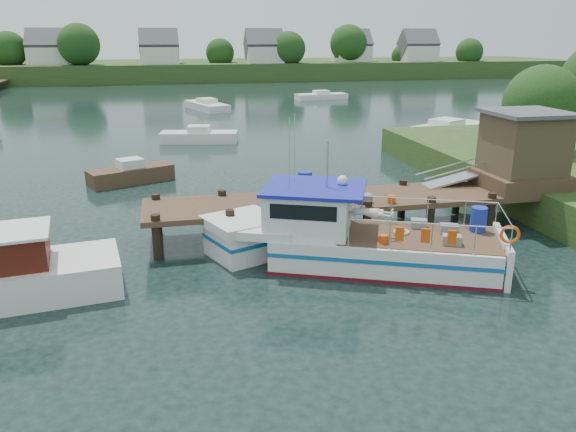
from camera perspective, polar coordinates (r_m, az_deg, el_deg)
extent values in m
plane|color=black|center=(21.55, 1.74, -1.92)|extent=(160.00, 160.00, 0.00)
cylinder|color=#332114|center=(32.44, 23.83, 6.12)|extent=(0.50, 0.50, 3.05)
sphere|color=#1E4116|center=(32.10, 24.38, 10.37)|extent=(3.90, 3.90, 3.90)
cube|color=#324A1E|center=(103.94, -9.97, 14.38)|extent=(140.00, 24.00, 3.00)
cylinder|color=#332114|center=(101.43, -26.26, 13.18)|extent=(0.60, 0.60, 4.20)
sphere|color=#1E4116|center=(101.32, -26.51, 14.92)|extent=(5.54, 5.54, 5.54)
cylinder|color=#332114|center=(95.53, -20.25, 13.90)|extent=(0.60, 0.60, 4.80)
sphere|color=#1E4116|center=(95.42, -20.48, 16.01)|extent=(6.34, 6.34, 6.34)
cylinder|color=#332114|center=(96.83, -13.41, 13.99)|extent=(0.60, 0.60, 3.00)
sphere|color=#1E4116|center=(96.72, -13.50, 15.30)|extent=(3.96, 3.96, 3.96)
cylinder|color=#332114|center=(99.31, -6.86, 14.60)|extent=(0.60, 0.60, 3.60)
sphere|color=#1E4116|center=(99.20, -6.92, 16.13)|extent=(4.75, 4.75, 4.75)
cylinder|color=#332114|center=(97.09, 0.08, 14.82)|extent=(0.60, 0.60, 4.20)
sphere|color=#1E4116|center=(96.97, 0.08, 16.66)|extent=(5.54, 5.54, 5.54)
cylinder|color=#332114|center=(101.93, 6.09, 15.04)|extent=(0.60, 0.60, 4.80)
sphere|color=#1E4116|center=(101.82, 6.16, 17.04)|extent=(6.34, 6.34, 6.34)
cylinder|color=#332114|center=(107.77, 11.47, 14.47)|extent=(0.60, 0.60, 3.00)
sphere|color=#1E4116|center=(107.67, 11.55, 15.64)|extent=(3.96, 3.96, 3.96)
cylinder|color=#332114|center=(109.11, 17.81, 14.18)|extent=(0.60, 0.60, 3.60)
sphere|color=#1E4116|center=(109.01, 17.95, 15.58)|extent=(4.75, 4.75, 4.75)
cube|color=silver|center=(99.17, -23.08, 14.62)|extent=(6.00, 5.00, 3.00)
cube|color=#47474C|center=(99.13, -23.22, 15.71)|extent=(6.20, 5.09, 5.09)
cube|color=silver|center=(96.71, -12.90, 15.51)|extent=(6.00, 5.00, 3.00)
cube|color=#47474C|center=(96.66, -12.98, 16.63)|extent=(6.20, 5.09, 5.09)
cube|color=silver|center=(97.21, -2.45, 15.93)|extent=(6.00, 5.00, 3.00)
cube|color=#47474C|center=(97.16, -2.46, 17.05)|extent=(6.20, 5.09, 5.09)
cube|color=silver|center=(103.13, 6.49, 15.95)|extent=(6.00, 5.00, 3.00)
cube|color=#47474C|center=(103.09, 6.53, 17.01)|extent=(6.20, 5.09, 5.09)
cube|color=silver|center=(106.66, 13.02, 15.68)|extent=(6.00, 5.00, 3.00)
cube|color=#47474C|center=(106.62, 13.09, 16.70)|extent=(6.20, 5.09, 5.09)
cube|color=#4B3423|center=(21.71, 6.90, 1.71)|extent=(16.00, 3.00, 0.20)
cylinder|color=black|center=(19.52, -13.15, -2.51)|extent=(0.32, 0.32, 1.90)
cylinder|color=black|center=(21.99, -13.14, -0.20)|extent=(0.32, 0.32, 1.90)
cylinder|color=black|center=(19.62, -5.84, -2.02)|extent=(0.32, 0.32, 1.90)
cylinder|color=black|center=(22.07, -6.65, 0.23)|extent=(0.32, 0.32, 1.90)
cylinder|color=black|center=(20.03, 1.27, -1.50)|extent=(0.32, 0.32, 1.90)
cylinder|color=black|center=(22.44, -0.29, 0.65)|extent=(0.32, 0.32, 1.90)
cylinder|color=black|center=(20.74, 8.00, -0.99)|extent=(0.32, 0.32, 1.90)
cylinder|color=black|center=(23.07, 5.79, 1.04)|extent=(0.32, 0.32, 1.90)
cylinder|color=black|center=(21.71, 14.21, -0.51)|extent=(0.32, 0.32, 1.90)
cylinder|color=black|center=(23.95, 11.49, 1.40)|extent=(0.32, 0.32, 1.90)
cylinder|color=black|center=(22.91, 19.82, -0.07)|extent=(0.32, 0.32, 1.90)
cylinder|color=black|center=(25.04, 16.74, 1.72)|extent=(0.32, 0.32, 1.90)
cylinder|color=black|center=(24.32, 24.83, 0.32)|extent=(0.32, 0.32, 1.90)
cylinder|color=black|center=(26.33, 21.51, 1.99)|extent=(0.32, 0.32, 1.90)
cube|color=#4B3423|center=(24.77, 22.45, 3.45)|extent=(3.20, 3.00, 0.60)
cube|color=#473A27|center=(24.49, 22.84, 6.62)|extent=(2.60, 2.60, 2.40)
cube|color=#47474C|center=(24.30, 23.21, 9.62)|extent=(3.00, 3.00, 0.15)
cube|color=#A5A8AD|center=(24.31, 16.77, 3.68)|extent=(3.34, 0.90, 0.79)
cylinder|color=silver|center=(23.86, 17.34, 4.61)|extent=(3.34, 0.05, 0.76)
cylinder|color=silver|center=(24.54, 16.43, 5.05)|extent=(3.34, 0.05, 0.76)
cube|color=slate|center=(20.42, 5.19, 1.49)|extent=(0.60, 0.40, 0.30)
cube|color=slate|center=(20.91, 7.64, 1.80)|extent=(0.60, 0.40, 0.30)
cylinder|color=#D9470C|center=(21.00, 10.48, 1.70)|extent=(0.30, 0.30, 0.28)
cylinder|color=#162A9A|center=(21.89, 1.72, 3.44)|extent=(0.56, 0.56, 0.85)
cube|color=silver|center=(18.77, 9.60, -3.46)|extent=(7.69, 5.41, 1.09)
cube|color=silver|center=(19.38, -4.61, -2.56)|extent=(2.63, 2.63, 1.09)
cube|color=silver|center=(19.15, -4.66, -0.63)|extent=(2.92, 2.84, 0.33)
cube|color=silver|center=(18.94, -1.87, -0.88)|extent=(2.81, 3.24, 0.29)
cube|color=#135597|center=(18.72, 9.62, -3.07)|extent=(7.79, 5.48, 0.13)
cube|color=#135597|center=(19.33, -4.62, -2.18)|extent=(2.68, 2.68, 0.13)
cube|color=#5D0D18|center=(18.95, 9.52, -4.87)|extent=(7.78, 5.47, 0.13)
cube|color=#4B3423|center=(18.61, 13.20, -2.06)|extent=(5.73, 4.37, 0.04)
cube|color=silver|center=(19.08, 20.83, -3.76)|extent=(1.29, 2.70, 1.28)
cube|color=silver|center=(18.53, 2.14, 0.64)|extent=(3.42, 3.32, 1.43)
cube|color=black|center=(17.27, 1.54, 0.33)|extent=(1.94, 0.85, 0.48)
cube|color=black|center=(19.63, 2.68, 2.49)|extent=(1.94, 0.85, 0.48)
cube|color=black|center=(18.68, -1.93, 1.70)|extent=(0.70, 1.59, 0.48)
cube|color=#191D9D|center=(18.29, 2.75, 2.88)|extent=(4.06, 3.80, 0.11)
cylinder|color=silver|center=(18.05, 3.99, 5.30)|extent=(0.10, 0.10, 1.52)
cylinder|color=silver|center=(17.68, 0.14, 6.34)|extent=(0.03, 0.03, 2.28)
cylinder|color=silver|center=(18.60, 0.67, 6.91)|extent=(0.03, 0.03, 2.28)
sphere|color=silver|center=(18.52, 5.56, 3.61)|extent=(0.45, 0.45, 0.34)
cylinder|color=silver|center=(17.09, 14.05, -0.74)|extent=(4.40, 1.89, 0.04)
cylinder|color=silver|center=(19.59, 13.66, 1.67)|extent=(4.40, 1.89, 0.04)
cylinder|color=silver|center=(18.65, 21.23, 0.13)|extent=(1.06, 2.43, 0.04)
cylinder|color=silver|center=(17.23, 6.18, -1.73)|extent=(0.05, 0.05, 0.90)
cylinder|color=silver|center=(19.72, 6.80, 0.79)|extent=(0.05, 0.05, 0.90)
cylinder|color=silver|center=(17.19, 10.30, -1.97)|extent=(0.05, 0.05, 0.90)
cylinder|color=silver|center=(19.68, 10.39, 0.59)|extent=(0.05, 0.05, 0.90)
cylinder|color=silver|center=(17.24, 14.41, -2.19)|extent=(0.05, 0.05, 0.90)
cylinder|color=silver|center=(19.73, 13.98, 0.39)|extent=(0.05, 0.05, 0.90)
cylinder|color=silver|center=(17.38, 18.47, -2.40)|extent=(0.05, 0.05, 0.90)
cylinder|color=silver|center=(19.85, 17.54, 0.19)|extent=(0.05, 0.05, 0.90)
cylinder|color=silver|center=(17.56, 21.70, -2.56)|extent=(0.05, 0.05, 0.90)
cylinder|color=silver|center=(20.01, 20.37, 0.03)|extent=(0.05, 0.05, 0.90)
cube|color=slate|center=(18.10, 16.31, -2.34)|extent=(0.67, 0.57, 0.30)
cube|color=slate|center=(19.08, 16.03, -1.27)|extent=(0.67, 0.57, 0.30)
cube|color=slate|center=(19.36, 13.14, -0.75)|extent=(0.62, 0.54, 0.30)
cylinder|color=#162A9A|center=(19.48, 18.79, -0.34)|extent=(0.70, 0.70, 0.84)
cylinder|color=#D9470C|center=(17.72, 9.65, -2.35)|extent=(0.37, 0.37, 0.29)
torus|color=#BFB28C|center=(18.74, 11.45, -1.60)|extent=(0.70, 0.70, 0.11)
torus|color=#D9470C|center=(18.06, 21.62, -1.76)|extent=(0.58, 0.32, 0.59)
cube|color=#D9470C|center=(17.15, 11.26, -1.82)|extent=(0.28, 0.19, 0.43)
cube|color=#D9470C|center=(17.19, 13.80, -1.95)|extent=(0.28, 0.19, 0.43)
cube|color=#D9470C|center=(17.26, 16.32, -2.09)|extent=(0.28, 0.19, 0.43)
imported|color=silver|center=(18.05, 7.99, 0.41)|extent=(0.61, 0.72, 1.67)
cube|color=#48140C|center=(17.81, -26.20, -3.02)|extent=(2.11, 2.11, 0.99)
cube|color=silver|center=(17.64, -26.43, -1.44)|extent=(2.35, 2.35, 0.08)
cube|color=#4B3423|center=(30.28, -15.66, 4.04)|extent=(4.50, 3.07, 0.79)
cube|color=silver|center=(30.15, -15.76, 5.14)|extent=(1.51, 1.43, 0.51)
cube|color=silver|center=(68.52, 3.40, 12.02)|extent=(6.31, 2.73, 0.66)
cube|color=silver|center=(68.47, 3.40, 12.44)|extent=(1.86, 1.65, 0.42)
cube|color=silver|center=(40.86, -9.01, 7.92)|extent=(5.64, 2.81, 0.75)
cube|color=silver|center=(40.77, -9.05, 8.71)|extent=(1.72, 1.55, 0.49)
cube|color=silver|center=(44.98, 15.77, 8.39)|extent=(8.17, 6.06, 0.78)
cube|color=silver|center=(44.89, 15.83, 9.14)|extent=(2.82, 2.70, 0.50)
cube|color=silver|center=(59.20, -8.25, 10.99)|extent=(4.32, 7.16, 0.73)
cube|color=silver|center=(59.14, -8.27, 11.52)|extent=(2.14, 2.31, 0.47)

